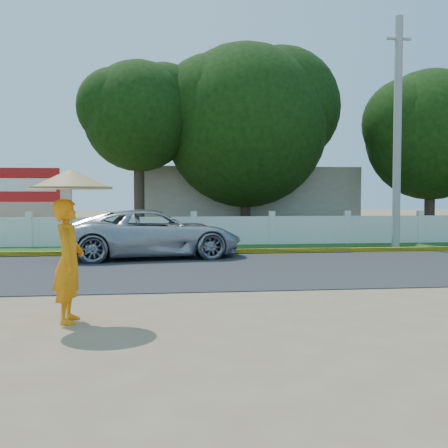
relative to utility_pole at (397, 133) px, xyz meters
name	(u,v)px	position (x,y,z in m)	size (l,w,h in m)	color
ground	(238,302)	(-7.13, -9.27, -4.11)	(120.00, 120.00, 0.00)	#9E8460
road	(212,269)	(-7.13, -4.77, -4.10)	(60.00, 7.00, 0.02)	#38383A
grass_verge	(197,249)	(-7.13, 0.48, -4.09)	(60.00, 3.50, 0.03)	#2D601E
curb	(201,252)	(-7.13, -1.22, -4.03)	(40.00, 0.18, 0.16)	yellow
fence	(194,231)	(-7.13, 1.93, -3.56)	(40.00, 0.10, 1.10)	silver
building_near	(244,201)	(-4.13, 8.73, -2.51)	(10.00, 6.00, 3.20)	#B7AD99
utility_pole	(397,133)	(0.00, 0.00, 0.00)	(0.28, 0.28, 8.22)	gray
vehicle	(153,234)	(-8.63, -2.02, -3.37)	(2.45, 5.32, 1.48)	#ABAEB4
monk_with_parasol	(70,223)	(-9.87, -10.53, -2.60)	(1.27, 1.27, 2.31)	orange
billboard	(26,189)	(-13.45, 3.02, -1.97)	(2.50, 0.13, 2.95)	gray
tree_row	(297,123)	(-2.46, 4.68, 0.90)	(37.27, 7.86, 9.09)	#473828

